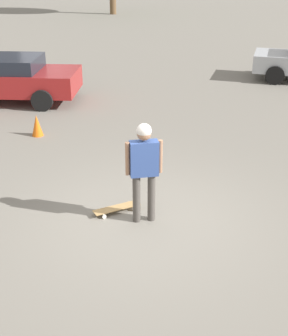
{
  "coord_description": "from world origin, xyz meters",
  "views": [
    {
      "loc": [
        -6.11,
        -3.21,
        4.18
      ],
      "look_at": [
        0.0,
        0.0,
        0.98
      ],
      "focal_mm": 50.0,
      "sensor_mm": 36.0,
      "label": 1
    }
  ],
  "objects_px": {
    "car_parked_near": "(4,78)",
    "traffic_cone": "(37,125)",
    "person": "(144,163)",
    "skateboard": "(117,208)"
  },
  "relations": [
    {
      "from": "car_parked_near",
      "to": "traffic_cone",
      "type": "relative_size",
      "value": 9.05
    },
    {
      "from": "person",
      "to": "car_parked_near",
      "type": "xyz_separation_m",
      "value": [
        4.3,
        7.03,
        -0.36
      ]
    },
    {
      "from": "skateboard",
      "to": "car_parked_near",
      "type": "distance_m",
      "value": 7.78
    },
    {
      "from": "traffic_cone",
      "to": "car_parked_near",
      "type": "bearing_deg",
      "value": 55.23
    },
    {
      "from": "skateboard",
      "to": "traffic_cone",
      "type": "xyz_separation_m",
      "value": [
        2.33,
        3.68,
        0.2
      ]
    },
    {
      "from": "traffic_cone",
      "to": "person",
      "type": "bearing_deg",
      "value": -119.1
    },
    {
      "from": "skateboard",
      "to": "car_parked_near",
      "type": "bearing_deg",
      "value": -88.23
    },
    {
      "from": "skateboard",
      "to": "traffic_cone",
      "type": "relative_size",
      "value": 1.52
    },
    {
      "from": "car_parked_near",
      "to": "traffic_cone",
      "type": "xyz_separation_m",
      "value": [
        -1.94,
        -2.79,
        -0.45
      ]
    },
    {
      "from": "person",
      "to": "car_parked_near",
      "type": "relative_size",
      "value": 0.36
    }
  ]
}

